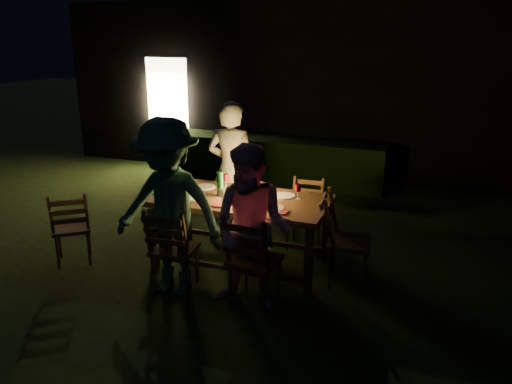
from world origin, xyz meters
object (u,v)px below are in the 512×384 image
(chair_near_left, at_px, (174,263))
(chair_far_right, at_px, (304,227))
(chair_near_right, at_px, (254,275))
(chair_end, at_px, (346,256))
(chair_spare, at_px, (73,240))
(person_opp_left, at_px, (169,209))
(bottle_bucket_b, at_px, (252,159))
(dining_table, at_px, (241,205))
(person_opp_right, at_px, (252,229))
(lantern, at_px, (246,184))
(person_house_side, at_px, (232,170))
(ice_bucket, at_px, (248,163))
(side_table, at_px, (248,175))
(bottle_bucket_a, at_px, (244,160))
(chair_far_left, at_px, (231,213))
(bottle_table, at_px, (220,184))

(chair_near_left, relative_size, chair_far_right, 1.09)
(chair_near_right, distance_m, chair_end, 1.10)
(chair_spare, bearing_deg, chair_near_left, -43.59)
(chair_near_left, relative_size, person_opp_left, 0.53)
(chair_near_left, bearing_deg, bottle_bucket_b, 86.70)
(chair_near_left, height_order, chair_spare, chair_near_left)
(dining_table, height_order, chair_near_right, chair_near_right)
(chair_near_left, distance_m, bottle_bucket_b, 2.74)
(chair_near_right, bearing_deg, chair_near_left, -174.23)
(person_opp_right, distance_m, lantern, 0.97)
(person_opp_right, relative_size, bottle_bucket_b, 5.16)
(chair_near_right, xyz_separation_m, person_house_side, (-0.89, 1.59, 0.59))
(person_opp_right, height_order, person_opp_left, person_opp_left)
(chair_near_right, bearing_deg, ice_bucket, 118.13)
(chair_end, xyz_separation_m, side_table, (-1.87, 1.89, 0.23))
(chair_spare, bearing_deg, bottle_bucket_a, 26.60)
(person_opp_left, distance_m, bottle_bucket_a, 2.68)
(chair_near_right, height_order, chair_end, chair_end)
(chair_near_left, xyz_separation_m, bottle_bucket_b, (-0.14, 2.69, 0.48))
(chair_far_left, xyz_separation_m, ice_bucket, (-0.19, 1.11, 0.41))
(side_table, bearing_deg, person_house_side, -79.92)
(chair_far_right, distance_m, side_table, 1.65)
(chair_far_left, bearing_deg, person_house_side, -83.76)
(chair_end, relative_size, bottle_table, 3.74)
(dining_table, height_order, chair_far_right, chair_far_right)
(chair_near_left, height_order, chair_end, chair_end)
(dining_table, height_order, side_table, dining_table)
(chair_far_right, xyz_separation_m, person_opp_right, (-0.10, -1.59, 0.55))
(chair_end, height_order, bottle_bucket_b, chair_end)
(chair_far_right, bearing_deg, side_table, -44.27)
(bottle_bucket_b, bearing_deg, bottle_bucket_a, -141.34)
(chair_far_left, relative_size, lantern, 3.04)
(chair_end, height_order, side_table, chair_end)
(chair_spare, relative_size, bottle_bucket_b, 2.93)
(person_opp_right, bearing_deg, dining_table, 118.76)
(bottle_table, bearing_deg, chair_far_left, 104.31)
(person_opp_left, bearing_deg, chair_near_right, 3.11)
(chair_near_left, height_order, bottle_bucket_b, chair_near_left)
(chair_spare, distance_m, bottle_bucket_b, 2.89)
(dining_table, bearing_deg, side_table, 108.79)
(chair_far_left, height_order, chair_end, chair_far_left)
(person_opp_right, xyz_separation_m, bottle_table, (-0.70, 0.82, 0.15))
(bottle_bucket_b, bearing_deg, side_table, -141.34)
(lantern, relative_size, side_table, 0.57)
(dining_table, distance_m, chair_near_right, 0.99)
(dining_table, bearing_deg, lantern, 45.00)
(person_house_side, distance_m, side_table, 1.14)
(bottle_table, distance_m, ice_bucket, 1.94)
(chair_far_left, xyz_separation_m, bottle_bucket_a, (-0.24, 1.07, 0.46))
(chair_end, bearing_deg, chair_spare, -84.87)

